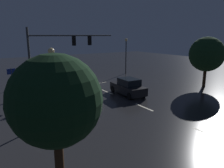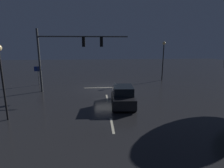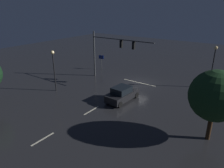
{
  "view_description": "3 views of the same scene",
  "coord_description": "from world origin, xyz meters",
  "px_view_note": "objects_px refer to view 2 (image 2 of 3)",
  "views": [
    {
      "loc": [
        11.63,
        22.97,
        5.98
      ],
      "look_at": [
        0.64,
        5.99,
        1.33
      ],
      "focal_mm": 34.33,
      "sensor_mm": 36.0,
      "label": 1
    },
    {
      "loc": [
        0.9,
        20.57,
        5.17
      ],
      "look_at": [
        -0.32,
        5.94,
        1.84
      ],
      "focal_mm": 28.49,
      "sensor_mm": 36.0,
      "label": 2
    },
    {
      "loc": [
        -12.87,
        24.38,
        10.19
      ],
      "look_at": [
        1.04,
        4.86,
        1.13
      ],
      "focal_mm": 33.56,
      "sensor_mm": 36.0,
      "label": 3
    }
  ],
  "objects_px": {
    "street_lamp_left_kerb": "(163,54)",
    "street_lamp_right_kerb": "(1,69)",
    "route_sign": "(38,71)",
    "car_approaching": "(123,96)",
    "traffic_signal_assembly": "(69,49)"
  },
  "relations": [
    {
      "from": "street_lamp_left_kerb",
      "to": "street_lamp_right_kerb",
      "type": "height_order",
      "value": "street_lamp_left_kerb"
    },
    {
      "from": "route_sign",
      "to": "car_approaching",
      "type": "bearing_deg",
      "value": 138.79
    },
    {
      "from": "car_approaching",
      "to": "traffic_signal_assembly",
      "type": "bearing_deg",
      "value": -44.75
    },
    {
      "from": "traffic_signal_assembly",
      "to": "street_lamp_right_kerb",
      "type": "distance_m",
      "value": 8.27
    },
    {
      "from": "traffic_signal_assembly",
      "to": "route_sign",
      "type": "xyz_separation_m",
      "value": [
        4.44,
        -3.29,
        -2.9
      ]
    },
    {
      "from": "street_lamp_left_kerb",
      "to": "car_approaching",
      "type": "bearing_deg",
      "value": 54.61
    },
    {
      "from": "traffic_signal_assembly",
      "to": "car_approaching",
      "type": "height_order",
      "value": "traffic_signal_assembly"
    },
    {
      "from": "traffic_signal_assembly",
      "to": "street_lamp_right_kerb",
      "type": "relative_size",
      "value": 1.87
    },
    {
      "from": "street_lamp_left_kerb",
      "to": "route_sign",
      "type": "xyz_separation_m",
      "value": [
        16.76,
        1.65,
        -2.03
      ]
    },
    {
      "from": "traffic_signal_assembly",
      "to": "car_approaching",
      "type": "relative_size",
      "value": 2.15
    },
    {
      "from": "traffic_signal_assembly",
      "to": "street_lamp_right_kerb",
      "type": "height_order",
      "value": "traffic_signal_assembly"
    },
    {
      "from": "car_approaching",
      "to": "route_sign",
      "type": "bearing_deg",
      "value": -41.21
    },
    {
      "from": "car_approaching",
      "to": "street_lamp_right_kerb",
      "type": "xyz_separation_m",
      "value": [
        8.42,
        2.4,
        2.79
      ]
    },
    {
      "from": "street_lamp_right_kerb",
      "to": "route_sign",
      "type": "distance_m",
      "value": 11.04
    },
    {
      "from": "route_sign",
      "to": "street_lamp_left_kerb",
      "type": "bearing_deg",
      "value": -174.37
    }
  ]
}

